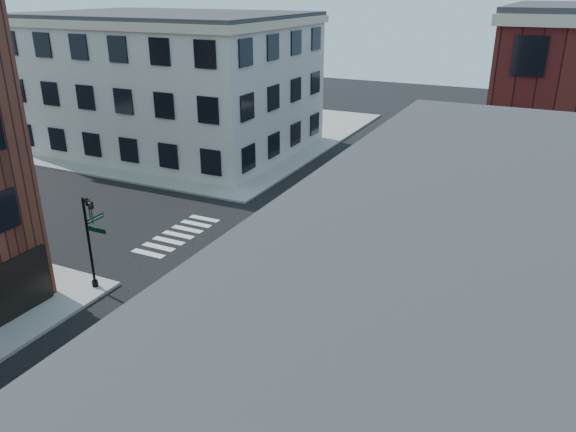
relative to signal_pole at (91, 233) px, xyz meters
The scene contains 8 objects.
ground 9.90m from the signal_pole, 44.81° to the left, with size 120.00×120.00×0.00m, color black.
sidewalk_nw 31.27m from the signal_pole, 117.29° to the left, with size 30.00×30.00×0.15m, color gray.
building_nw 25.92m from the signal_pole, 118.43° to the left, with size 22.00×16.00×11.00m, color beige.
tree_near 21.94m from the signal_pole, 49.38° to the left, with size 2.69×2.69×4.49m.
tree_far 26.78m from the signal_pole, 57.77° to the left, with size 2.43×2.43×4.07m.
signal_pole is the anchor object (origin of this frame).
box_truck 18.68m from the signal_pole, 15.08° to the left, with size 9.31×3.12×4.17m.
traffic_cone 6.03m from the signal_pole, 42.68° to the left, with size 0.42×0.42×0.70m.
Camera 1 is at (11.50, -23.79, 13.24)m, focal length 35.00 mm.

